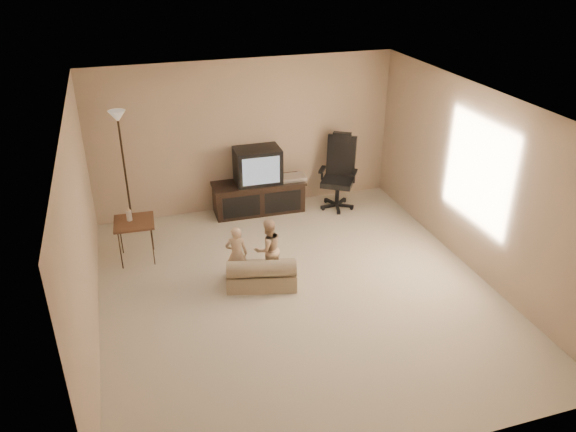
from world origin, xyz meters
name	(u,v)px	position (x,y,z in m)	size (l,w,h in m)	color
floor	(298,292)	(0.00, 0.00, 0.00)	(5.50, 5.50, 0.00)	beige
room_shell	(299,186)	(0.00, 0.00, 1.52)	(5.50, 5.50, 5.50)	silver
tv_stand	(259,186)	(0.13, 2.49, 0.46)	(1.56, 0.60, 1.11)	black
office_chair	(339,181)	(1.47, 2.27, 0.46)	(0.81, 0.81, 1.27)	black
side_table	(134,222)	(-1.94, 1.49, 0.59)	(0.58, 0.58, 0.82)	brown
floor_lamp	(121,144)	(-1.96, 2.52, 1.39)	(0.30, 0.30, 1.91)	#2F2215
child_sofa	(262,274)	(-0.41, 0.27, 0.18)	(1.01, 0.73, 0.45)	tan
toddler_left	(237,254)	(-0.69, 0.51, 0.40)	(0.30, 0.22, 0.81)	tan
toddler_right	(268,249)	(-0.26, 0.49, 0.43)	(0.41, 0.23, 0.85)	tan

